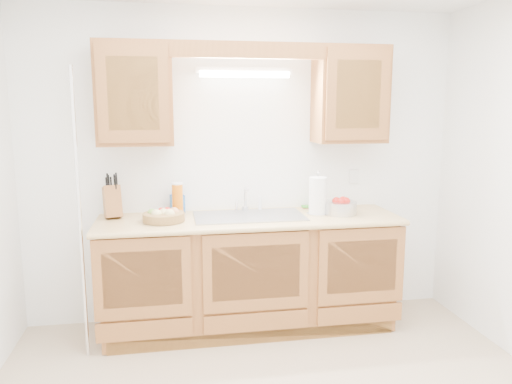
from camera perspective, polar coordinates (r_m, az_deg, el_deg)
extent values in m
cube|color=white|center=(4.07, -1.45, 2.90)|extent=(3.50, 0.02, 2.50)
cube|color=white|center=(1.26, 19.71, -13.70)|extent=(3.50, 0.02, 2.50)
cube|color=#A0612F|center=(3.96, -0.75, -9.33)|extent=(2.20, 0.60, 0.86)
cube|color=tan|center=(3.83, -0.73, -3.17)|extent=(2.30, 0.63, 0.04)
cube|color=#A0612F|center=(3.84, -13.68, 10.81)|extent=(0.55, 0.33, 0.75)
cube|color=#A0612F|center=(4.09, 10.66, 10.84)|extent=(0.55, 0.33, 0.75)
cube|color=#A0612F|center=(3.76, -0.79, 15.93)|extent=(2.20, 0.05, 0.12)
cylinder|color=white|center=(3.95, -1.28, 13.30)|extent=(0.70, 0.05, 0.05)
cube|color=white|center=(3.98, -1.35, 13.70)|extent=(0.76, 0.06, 0.05)
cube|color=#9E9EA3|center=(3.84, -0.78, -2.77)|extent=(0.84, 0.46, 0.01)
cube|color=#9E9EA3|center=(3.83, -3.89, -4.09)|extent=(0.39, 0.40, 0.16)
cube|color=#9E9EA3|center=(3.90, 2.28, -3.85)|extent=(0.39, 0.40, 0.16)
cylinder|color=silver|center=(4.03, -1.23, -1.93)|extent=(0.06, 0.06, 0.04)
cylinder|color=silver|center=(4.02, -1.24, -0.81)|extent=(0.02, 0.02, 0.16)
cylinder|color=silver|center=(3.95, -1.13, 0.34)|extent=(0.02, 0.12, 0.02)
cylinder|color=white|center=(4.04, 0.45, -1.31)|extent=(0.03, 0.03, 0.12)
cylinder|color=silver|center=(3.56, -19.50, -2.75)|extent=(0.03, 0.03, 2.00)
cube|color=white|center=(4.32, 11.15, 1.77)|extent=(0.08, 0.01, 0.12)
cylinder|color=olive|center=(3.74, -10.49, -2.81)|extent=(0.37, 0.37, 0.06)
sphere|color=#D8C67F|center=(3.70, -11.30, -2.53)|extent=(0.08, 0.08, 0.08)
sphere|color=#D8C67F|center=(3.69, -9.85, -2.51)|extent=(0.08, 0.08, 0.08)
sphere|color=tan|center=(3.76, -9.33, -2.27)|extent=(0.07, 0.07, 0.07)
sphere|color=red|center=(3.78, -10.76, -2.27)|extent=(0.07, 0.07, 0.07)
sphere|color=#72A53F|center=(3.76, -11.80, -2.38)|extent=(0.07, 0.07, 0.07)
sphere|color=#D8C67F|center=(3.72, -10.51, -2.43)|extent=(0.08, 0.08, 0.08)
sphere|color=red|center=(3.81, -10.11, -2.18)|extent=(0.06, 0.06, 0.06)
cube|color=#A0612F|center=(3.94, -16.10, -1.10)|extent=(0.17, 0.22, 0.27)
cylinder|color=black|center=(3.90, -16.72, 0.89)|extent=(0.02, 0.04, 0.10)
cylinder|color=black|center=(3.89, -16.24, 0.96)|extent=(0.02, 0.04, 0.10)
cylinder|color=black|center=(3.89, -15.76, 1.04)|extent=(0.02, 0.04, 0.10)
cylinder|color=black|center=(3.94, -16.49, 1.17)|extent=(0.02, 0.04, 0.10)
cylinder|color=black|center=(3.93, -15.86, 1.24)|extent=(0.02, 0.04, 0.10)
cylinder|color=black|center=(3.97, -16.60, 1.35)|extent=(0.02, 0.04, 0.10)
cylinder|color=black|center=(3.96, -15.66, 1.43)|extent=(0.02, 0.04, 0.10)
cylinder|color=#D5670B|center=(3.91, -8.95, -0.89)|extent=(0.11, 0.11, 0.24)
cylinder|color=white|center=(3.89, -9.00, 0.95)|extent=(0.08, 0.08, 0.01)
imported|color=blue|center=(4.00, -8.97, -0.86)|extent=(0.12, 0.12, 0.21)
cube|color=#CC333F|center=(4.18, 6.03, -1.80)|extent=(0.11, 0.07, 0.01)
cube|color=green|center=(4.18, 6.04, -1.67)|extent=(0.11, 0.07, 0.02)
cylinder|color=silver|center=(3.95, 7.02, -2.47)|extent=(0.17, 0.17, 0.01)
cylinder|color=silver|center=(3.92, 7.07, -0.14)|extent=(0.02, 0.02, 0.34)
cylinder|color=white|center=(3.92, 7.07, -0.37)|extent=(0.16, 0.16, 0.28)
sphere|color=silver|center=(3.89, 7.12, 2.30)|extent=(0.02, 0.02, 0.02)
cylinder|color=silver|center=(3.98, 9.57, -1.78)|extent=(0.28, 0.28, 0.10)
sphere|color=red|center=(3.96, 9.18, -1.08)|extent=(0.07, 0.07, 0.07)
sphere|color=red|center=(4.00, 9.90, -0.99)|extent=(0.07, 0.07, 0.07)
sphere|color=red|center=(3.94, 9.74, -1.14)|extent=(0.07, 0.07, 0.07)
sphere|color=red|center=(3.96, 10.24, -1.10)|extent=(0.07, 0.07, 0.07)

